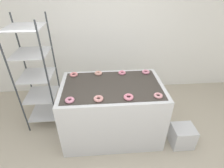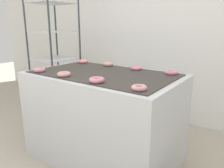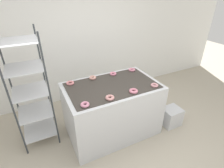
% 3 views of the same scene
% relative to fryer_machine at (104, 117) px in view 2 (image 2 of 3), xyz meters
% --- Properties ---
extents(wall_back, '(8.00, 0.05, 2.80)m').
position_rel_fryer_machine_xyz_m(wall_back, '(-0.00, 1.41, 0.93)').
color(wall_back, white).
rests_on(wall_back, ground_plane).
extents(fryer_machine, '(1.51, 0.93, 0.94)m').
position_rel_fryer_machine_xyz_m(fryer_machine, '(0.00, 0.00, 0.00)').
color(fryer_machine, silver).
rests_on(fryer_machine, ground_plane).
extents(baking_rack_cart, '(0.52, 0.55, 1.84)m').
position_rel_fryer_machine_xyz_m(baking_rack_cart, '(-1.17, 0.39, 0.47)').
color(baking_rack_cart, '#33383D').
rests_on(baking_rack_cart, ground_plane).
extents(donut_near_left, '(0.12, 0.12, 0.04)m').
position_rel_fryer_machine_xyz_m(donut_near_left, '(-0.56, -0.34, 0.49)').
color(donut_near_left, pink).
rests_on(donut_near_left, fryer_machine).
extents(donut_near_midleft, '(0.13, 0.13, 0.04)m').
position_rel_fryer_machine_xyz_m(donut_near_midleft, '(-0.20, -0.34, 0.49)').
color(donut_near_midleft, '#D5928E').
rests_on(donut_near_midleft, fryer_machine).
extents(donut_near_midright, '(0.13, 0.13, 0.04)m').
position_rel_fryer_machine_xyz_m(donut_near_midright, '(0.19, -0.33, 0.49)').
color(donut_near_midright, pink).
rests_on(donut_near_midright, fryer_machine).
extents(donut_near_right, '(0.12, 0.12, 0.03)m').
position_rel_fryer_machine_xyz_m(donut_near_right, '(0.58, -0.33, 0.49)').
color(donut_near_right, pink).
rests_on(donut_near_right, fryer_machine).
extents(donut_far_left, '(0.13, 0.13, 0.04)m').
position_rel_fryer_machine_xyz_m(donut_far_left, '(-0.58, 0.33, 0.49)').
color(donut_far_left, pink).
rests_on(donut_far_left, fryer_machine).
extents(donut_far_midleft, '(0.12, 0.12, 0.04)m').
position_rel_fryer_machine_xyz_m(donut_far_midleft, '(-0.19, 0.34, 0.49)').
color(donut_far_midleft, tan).
rests_on(donut_far_midleft, fryer_machine).
extents(donut_far_midright, '(0.12, 0.12, 0.04)m').
position_rel_fryer_machine_xyz_m(donut_far_midright, '(0.19, 0.33, 0.49)').
color(donut_far_midright, pink).
rests_on(donut_far_midright, fryer_machine).
extents(donut_far_right, '(0.12, 0.12, 0.04)m').
position_rel_fryer_machine_xyz_m(donut_far_right, '(0.58, 0.33, 0.49)').
color(donut_far_right, pink).
rests_on(donut_far_right, fryer_machine).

